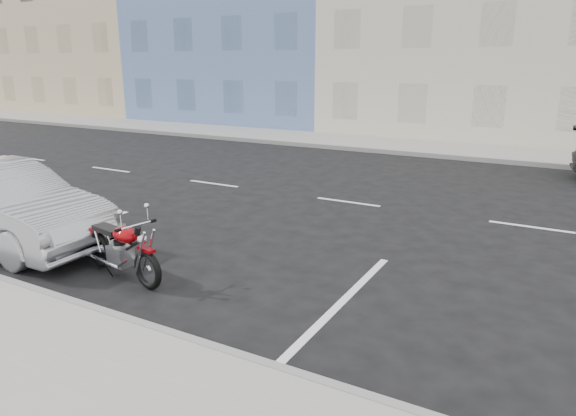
% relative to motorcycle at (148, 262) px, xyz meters
% --- Properties ---
extents(ground, '(120.00, 120.00, 0.00)m').
position_rel_motorcycle_xyz_m(ground, '(2.63, 5.99, -0.44)').
color(ground, black).
rests_on(ground, ground).
extents(sidewalk_far, '(80.00, 3.40, 0.15)m').
position_rel_motorcycle_xyz_m(sidewalk_far, '(-2.37, 14.69, -0.36)').
color(sidewalk_far, gray).
rests_on(sidewalk_far, ground).
extents(curb_far, '(80.00, 0.12, 0.16)m').
position_rel_motorcycle_xyz_m(curb_far, '(-2.37, 12.99, -0.36)').
color(curb_far, gray).
rests_on(curb_far, ground).
extents(bldg_far_west, '(12.00, 12.00, 12.00)m').
position_rel_motorcycle_xyz_m(bldg_far_west, '(-23.37, 22.29, 5.56)').
color(bldg_far_west, tan).
rests_on(bldg_far_west, ground).
extents(bldg_blue, '(12.00, 12.00, 13.00)m').
position_rel_motorcycle_xyz_m(bldg_blue, '(-11.37, 22.29, 6.06)').
color(bldg_blue, '#5771A3').
rests_on(bldg_blue, ground).
extents(bldg_cream, '(12.00, 12.00, 11.50)m').
position_rel_motorcycle_xyz_m(bldg_cream, '(0.63, 22.29, 5.31)').
color(bldg_cream, beige).
rests_on(bldg_cream, ground).
extents(motorcycle, '(1.89, 0.70, 0.96)m').
position_rel_motorcycle_xyz_m(motorcycle, '(0.00, 0.00, 0.00)').
color(motorcycle, black).
rests_on(motorcycle, ground).
extents(sedan_silver, '(4.53, 1.62, 1.49)m').
position_rel_motorcycle_xyz_m(sedan_silver, '(-3.66, 0.15, 0.31)').
color(sedan_silver, '#9EA0A6').
rests_on(sedan_silver, ground).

